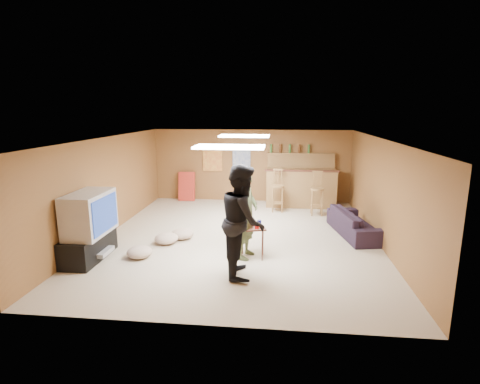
# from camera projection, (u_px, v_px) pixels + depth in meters

# --- Properties ---
(ground) EXTENTS (7.00, 7.00, 0.00)m
(ground) POSITION_uv_depth(u_px,v_px,m) (239.00, 238.00, 8.35)
(ground) COLOR tan
(ground) RESTS_ON ground
(ceiling) EXTENTS (6.00, 7.00, 0.02)m
(ceiling) POSITION_uv_depth(u_px,v_px,m) (239.00, 139.00, 7.88)
(ceiling) COLOR silver
(ceiling) RESTS_ON ground
(wall_back) EXTENTS (6.00, 0.02, 2.20)m
(wall_back) POSITION_uv_depth(u_px,v_px,m) (251.00, 166.00, 11.51)
(wall_back) COLOR brown
(wall_back) RESTS_ON ground
(wall_front) EXTENTS (6.00, 0.02, 2.20)m
(wall_front) POSITION_uv_depth(u_px,v_px,m) (209.00, 247.00, 4.72)
(wall_front) COLOR brown
(wall_front) RESTS_ON ground
(wall_left) EXTENTS (0.02, 7.00, 2.20)m
(wall_left) POSITION_uv_depth(u_px,v_px,m) (107.00, 187.00, 8.42)
(wall_left) COLOR brown
(wall_left) RESTS_ON ground
(wall_right) EXTENTS (0.02, 7.00, 2.20)m
(wall_right) POSITION_uv_depth(u_px,v_px,m) (382.00, 193.00, 7.80)
(wall_right) COLOR brown
(wall_right) RESTS_ON ground
(tv_stand) EXTENTS (0.55, 1.30, 0.50)m
(tv_stand) POSITION_uv_depth(u_px,v_px,m) (89.00, 246.00, 7.12)
(tv_stand) COLOR black
(tv_stand) RESTS_ON ground
(dvd_box) EXTENTS (0.35, 0.50, 0.08)m
(dvd_box) POSITION_uv_depth(u_px,v_px,m) (100.00, 252.00, 7.12)
(dvd_box) COLOR #B2B2B7
(dvd_box) RESTS_ON tv_stand
(tv_body) EXTENTS (0.60, 1.10, 0.80)m
(tv_body) POSITION_uv_depth(u_px,v_px,m) (89.00, 214.00, 6.97)
(tv_body) COLOR #B2B2B7
(tv_body) RESTS_ON tv_stand
(tv_screen) EXTENTS (0.02, 0.95, 0.65)m
(tv_screen) POSITION_uv_depth(u_px,v_px,m) (105.00, 214.00, 6.94)
(tv_screen) COLOR navy
(tv_screen) RESTS_ON tv_body
(bar_counter) EXTENTS (2.00, 0.60, 1.10)m
(bar_counter) POSITION_uv_depth(u_px,v_px,m) (301.00, 188.00, 10.94)
(bar_counter) COLOR brown
(bar_counter) RESTS_ON ground
(bar_lip) EXTENTS (2.10, 0.12, 0.05)m
(bar_lip) POSITION_uv_depth(u_px,v_px,m) (302.00, 171.00, 10.58)
(bar_lip) COLOR #452116
(bar_lip) RESTS_ON bar_counter
(bar_shelf) EXTENTS (2.00, 0.18, 0.05)m
(bar_shelf) POSITION_uv_depth(u_px,v_px,m) (301.00, 154.00, 11.17)
(bar_shelf) COLOR brown
(bar_shelf) RESTS_ON bar_backing
(bar_backing) EXTENTS (2.00, 0.14, 0.60)m
(bar_backing) POSITION_uv_depth(u_px,v_px,m) (301.00, 164.00, 11.26)
(bar_backing) COLOR brown
(bar_backing) RESTS_ON bar_counter
(poster_left) EXTENTS (0.60, 0.03, 0.85)m
(poster_left) POSITION_uv_depth(u_px,v_px,m) (213.00, 157.00, 11.54)
(poster_left) COLOR #BF3F26
(poster_left) RESTS_ON wall_back
(poster_right) EXTENTS (0.55, 0.03, 0.80)m
(poster_right) POSITION_uv_depth(u_px,v_px,m) (241.00, 158.00, 11.45)
(poster_right) COLOR #334C99
(poster_right) RESTS_ON wall_back
(folding_chair_stack) EXTENTS (0.50, 0.26, 0.91)m
(folding_chair_stack) POSITION_uv_depth(u_px,v_px,m) (187.00, 186.00, 11.66)
(folding_chair_stack) COLOR red
(folding_chair_stack) RESTS_ON ground
(ceiling_panel_front) EXTENTS (1.20, 0.60, 0.04)m
(ceiling_panel_front) POSITION_uv_depth(u_px,v_px,m) (230.00, 147.00, 6.43)
(ceiling_panel_front) COLOR white
(ceiling_panel_front) RESTS_ON ceiling
(ceiling_panel_back) EXTENTS (1.20, 0.60, 0.04)m
(ceiling_panel_back) POSITION_uv_depth(u_px,v_px,m) (244.00, 136.00, 9.05)
(ceiling_panel_back) COLOR white
(ceiling_panel_back) RESTS_ON ceiling
(person_olive) EXTENTS (0.55, 0.72, 1.77)m
(person_olive) POSITION_uv_depth(u_px,v_px,m) (246.00, 213.00, 7.08)
(person_olive) COLOR #495330
(person_olive) RESTS_ON ground
(person_black) EXTENTS (0.84, 1.02, 1.93)m
(person_black) POSITION_uv_depth(u_px,v_px,m) (243.00, 220.00, 6.32)
(person_black) COLOR black
(person_black) RESTS_ON ground
(sofa) EXTENTS (1.08, 2.00, 0.55)m
(sofa) POSITION_uv_depth(u_px,v_px,m) (356.00, 223.00, 8.50)
(sofa) COLOR black
(sofa) RESTS_ON ground
(tray_table) EXTENTS (0.55, 0.49, 0.61)m
(tray_table) POSITION_uv_depth(u_px,v_px,m) (252.00, 242.00, 7.18)
(tray_table) COLOR #452116
(tray_table) RESTS_ON ground
(cup_red_near) EXTENTS (0.09, 0.09, 0.12)m
(cup_red_near) POSITION_uv_depth(u_px,v_px,m) (245.00, 223.00, 7.16)
(cup_red_near) COLOR red
(cup_red_near) RESTS_ON tray_table
(cup_red_far) EXTENTS (0.08, 0.08, 0.11)m
(cup_red_far) POSITION_uv_depth(u_px,v_px,m) (257.00, 226.00, 7.02)
(cup_red_far) COLOR red
(cup_red_far) RESTS_ON tray_table
(cup_blue) EXTENTS (0.09, 0.09, 0.11)m
(cup_blue) POSITION_uv_depth(u_px,v_px,m) (259.00, 223.00, 7.21)
(cup_blue) COLOR navy
(cup_blue) RESTS_ON tray_table
(bar_stool_left) EXTENTS (0.43, 0.43, 1.18)m
(bar_stool_left) POSITION_uv_depth(u_px,v_px,m) (278.00, 191.00, 10.38)
(bar_stool_left) COLOR brown
(bar_stool_left) RESTS_ON ground
(bar_stool_right) EXTENTS (0.42, 0.42, 1.17)m
(bar_stool_right) POSITION_uv_depth(u_px,v_px,m) (317.00, 194.00, 10.02)
(bar_stool_right) COLOR brown
(bar_stool_right) RESTS_ON ground
(cushion_near_tv) EXTENTS (0.60, 0.60, 0.23)m
(cushion_near_tv) POSITION_uv_depth(u_px,v_px,m) (166.00, 238.00, 7.97)
(cushion_near_tv) COLOR tan
(cushion_near_tv) RESTS_ON ground
(cushion_mid) EXTENTS (0.54, 0.54, 0.22)m
(cushion_mid) POSITION_uv_depth(u_px,v_px,m) (182.00, 234.00, 8.27)
(cushion_mid) COLOR tan
(cushion_mid) RESTS_ON ground
(cushion_far) EXTENTS (0.55, 0.55, 0.22)m
(cushion_far) POSITION_uv_depth(u_px,v_px,m) (139.00, 252.00, 7.22)
(cushion_far) COLOR tan
(cushion_far) RESTS_ON ground
(bottle_row) EXTENTS (1.20, 0.08, 0.26)m
(bottle_row) POSITION_uv_depth(u_px,v_px,m) (290.00, 149.00, 11.16)
(bottle_row) COLOR #3F7233
(bottle_row) RESTS_ON bar_shelf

